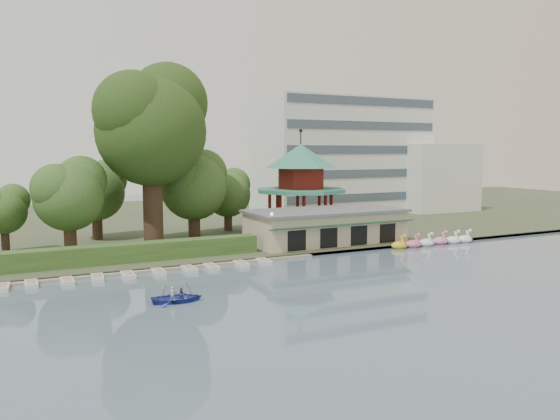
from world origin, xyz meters
TOP-DOWN VIEW (x-y plane):
  - ground_plane at (0.00, 0.00)m, footprint 220.00×220.00m
  - shore at (0.00, 52.00)m, footprint 220.00×70.00m
  - embankment at (0.00, 17.30)m, footprint 220.00×0.60m
  - dock at (-12.00, 17.20)m, footprint 34.00×1.60m
  - boathouse at (10.00, 21.97)m, footprint 18.60×9.39m
  - pavilion at (12.00, 32.00)m, footprint 12.40×12.40m
  - office_building at (32.67, 49.00)m, footprint 38.00×18.00m
  - hedge at (-15.00, 20.50)m, footprint 30.00×2.00m
  - lamp_post at (1.50, 19.00)m, footprint 0.36×0.36m
  - big_tree at (-8.83, 28.20)m, footprint 13.42×12.51m
  - small_trees at (-10.36, 31.74)m, footprint 39.06×17.04m
  - swan_boats at (21.69, 16.52)m, footprint 12.07×2.12m
  - moored_rowboats at (-14.03, 15.72)m, footprint 27.54×2.64m
  - rowboat_with_passengers at (-12.50, 5.84)m, footprint 5.73×4.46m

SIDE VIEW (x-z plane):
  - ground_plane at x=0.00m, z-range 0.00..0.00m
  - dock at x=-12.00m, z-range 0.00..0.24m
  - embankment at x=0.00m, z-range 0.00..0.30m
  - moored_rowboats at x=-14.03m, z-range 0.00..0.36m
  - shore at x=0.00m, z-range 0.00..0.40m
  - swan_boats at x=21.69m, z-range -0.56..1.35m
  - rowboat_with_passengers at x=-12.50m, z-range -0.46..1.55m
  - hedge at x=-15.00m, z-range 0.40..2.20m
  - boathouse at x=10.00m, z-range 0.42..4.32m
  - lamp_post at x=1.50m, z-range 1.20..5.48m
  - small_trees at x=-10.36m, z-range 1.10..12.12m
  - pavilion at x=12.00m, z-range 0.73..14.23m
  - office_building at x=32.67m, z-range -0.27..19.73m
  - big_tree at x=-8.83m, z-range 3.98..24.85m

